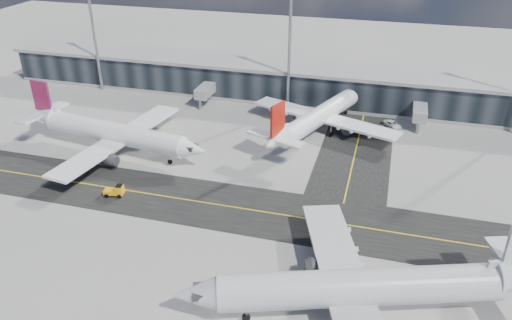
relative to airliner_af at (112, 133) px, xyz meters
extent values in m
plane|color=gray|center=(28.57, -16.85, -4.08)|extent=(300.00, 300.00, 0.00)
cube|color=black|center=(28.57, -12.85, -4.07)|extent=(180.00, 14.00, 0.02)
cube|color=black|center=(46.57, 18.15, -4.07)|extent=(14.00, 50.00, 0.02)
cube|color=yellow|center=(28.57, -12.85, -4.05)|extent=(180.00, 0.25, 0.01)
cube|color=yellow|center=(46.57, 18.15, -4.05)|extent=(0.25, 50.00, 0.01)
cube|color=black|center=(28.57, 38.15, -0.08)|extent=(150.00, 12.00, 8.00)
cube|color=gray|center=(28.57, 38.15, 4.32)|extent=(152.00, 13.00, 0.80)
cube|color=gray|center=(28.57, 38.15, -3.68)|extent=(150.00, 12.20, 0.80)
cube|color=gray|center=(8.57, 30.15, -0.58)|extent=(3.00, 10.00, 2.40)
cylinder|color=gray|center=(8.57, 25.15, -2.88)|extent=(0.60, 0.60, 2.40)
cube|color=gray|center=(58.57, 30.15, -0.58)|extent=(3.00, 10.00, 2.40)
cylinder|color=gray|center=(58.57, 25.15, -2.88)|extent=(0.60, 0.60, 2.40)
cylinder|color=gray|center=(-21.43, 31.15, 9.92)|extent=(0.70, 0.70, 28.00)
cylinder|color=gray|center=(28.57, 31.15, 9.92)|extent=(0.70, 0.70, 28.00)
cylinder|color=white|center=(0.62, -0.09, 0.07)|extent=(31.40, 8.55, 4.15)
cone|color=white|center=(18.08, -2.61, 0.07)|extent=(5.73, 4.85, 4.15)
cone|color=white|center=(-17.35, 2.50, 0.69)|extent=(6.75, 5.00, 4.15)
cube|color=white|center=(1.65, -0.24, -0.97)|extent=(10.17, 35.65, 0.52)
cylinder|color=#2D2D30|center=(3.57, 5.77, -2.11)|extent=(4.65, 2.98, 2.39)
cylinder|color=#2D2D30|center=(1.79, -6.55, -2.11)|extent=(4.65, 2.98, 2.39)
cube|color=silver|center=(3.57, 5.77, -1.28)|extent=(2.11, 0.71, 0.83)
cube|color=silver|center=(1.79, -6.55, -1.28)|extent=(2.11, 0.71, 0.83)
cube|color=#6F1B4A|center=(-16.83, 2.43, 5.05)|extent=(4.38, 1.08, 6.43)
cube|color=white|center=(-17.35, 2.50, 1.32)|extent=(4.65, 12.74, 0.36)
cube|color=#2D2D30|center=(17.57, -2.54, 0.49)|extent=(2.38, 2.56, 0.73)
cylinder|color=gray|center=(12.95, -1.87, -2.83)|extent=(0.28, 0.28, 2.08)
cylinder|color=black|center=(12.95, -1.87, -3.61)|extent=(0.98, 0.49, 0.93)
cylinder|color=black|center=(0.04, 3.14, -3.51)|extent=(1.20, 0.68, 1.14)
cylinder|color=black|center=(-0.85, -3.02, -3.51)|extent=(1.20, 0.68, 1.14)
cylinder|color=white|center=(38.29, 20.56, -0.09)|extent=(14.26, 29.37, 3.98)
cone|color=white|center=(44.26, 36.40, -0.09)|extent=(5.48, 6.06, 3.98)
cone|color=white|center=(32.14, 4.25, 0.50)|extent=(5.84, 7.00, 3.98)
cube|color=white|center=(38.64, 21.49, -1.09)|extent=(33.44, 16.60, 0.50)
cylinder|color=#2D2D30|center=(33.40, 24.53, -2.19)|extent=(3.62, 4.72, 2.29)
cylinder|color=#2D2D30|center=(44.58, 20.32, -2.19)|extent=(3.62, 4.72, 2.29)
cube|color=silver|center=(33.40, 24.53, -1.39)|extent=(1.08, 2.00, 0.80)
cube|color=silver|center=(44.58, 20.32, -1.39)|extent=(1.08, 2.00, 0.80)
cube|color=#B81A0C|center=(32.32, 4.71, 4.69)|extent=(1.89, 4.07, 6.18)
cube|color=white|center=(32.14, 4.25, 1.10)|extent=(12.17, 6.82, 0.35)
cube|color=#2D2D30|center=(44.08, 35.94, 0.30)|extent=(2.75, 2.64, 0.70)
cylinder|color=gray|center=(42.50, 31.74, -2.88)|extent=(0.31, 0.31, 1.99)
cylinder|color=black|center=(42.50, 31.74, -3.63)|extent=(0.64, 0.96, 0.90)
cylinder|color=black|center=(35.14, 20.68, -3.53)|extent=(0.85, 1.20, 1.10)
cylinder|color=black|center=(40.73, 18.57, -3.53)|extent=(0.85, 1.20, 1.10)
cylinder|color=silver|center=(51.05, -31.57, 0.40)|extent=(33.16, 15.31, 4.48)
cone|color=silver|center=(33.09, -37.86, 0.40)|extent=(6.76, 6.07, 4.48)
cube|color=silver|center=(49.99, -31.94, -0.72)|extent=(17.85, 37.76, 0.56)
cylinder|color=#2D2D30|center=(46.72, -25.97, -1.95)|extent=(5.29, 3.98, 2.57)
cube|color=silver|center=(46.72, -25.97, -1.06)|extent=(2.26, 1.16, 0.90)
cube|color=#2D2D30|center=(33.62, -37.67, 0.85)|extent=(2.93, 3.06, 0.78)
cylinder|color=gray|center=(38.37, -36.01, -2.74)|extent=(0.34, 0.34, 2.24)
cylinder|color=black|center=(38.37, -36.01, -3.57)|extent=(1.08, 0.70, 1.01)
cylinder|color=black|center=(50.99, -28.03, -3.46)|extent=(1.35, 0.93, 1.23)
cube|color=#FFAA0D|center=(8.58, -15.03, -3.25)|extent=(3.54, 2.11, 0.77)
cube|color=#FFAA0D|center=(9.56, -14.85, -2.53)|extent=(1.45, 1.63, 1.00)
cube|color=black|center=(9.56, -14.85, -2.14)|extent=(1.33, 1.56, 0.28)
cylinder|color=black|center=(9.54, -14.13, -3.69)|extent=(0.81, 0.41, 0.77)
cylinder|color=black|center=(9.80, -15.54, -3.69)|extent=(0.81, 0.41, 0.77)
cylinder|color=black|center=(7.37, -14.52, -3.69)|extent=(0.81, 0.41, 0.77)
cylinder|color=black|center=(7.62, -15.93, -3.69)|extent=(0.81, 0.41, 0.77)
imported|color=white|center=(53.12, 27.15, -3.41)|extent=(4.76, 5.11, 1.33)
camera|label=1|loc=(51.45, -78.08, 41.41)|focal=35.00mm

